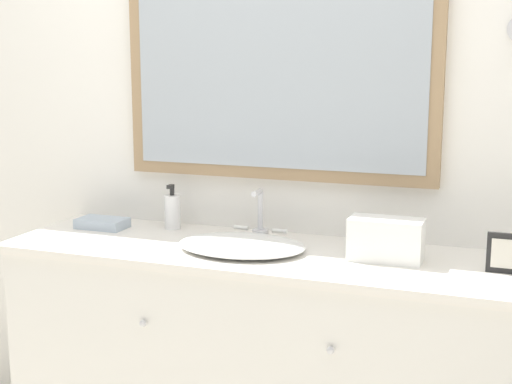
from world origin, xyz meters
TOP-DOWN VIEW (x-y plane):
  - wall_back at (-0.00, 0.57)m, footprint 8.00×0.18m
  - vanity_counter at (0.00, 0.27)m, footprint 1.81×0.55m
  - sink_basin at (-0.06, 0.25)m, footprint 0.45×0.39m
  - soap_bottle at (-0.42, 0.45)m, footprint 0.06×0.06m
  - appliance_box at (0.42, 0.29)m, footprint 0.24×0.12m
  - picture_frame at (0.78, 0.27)m, footprint 0.10×0.01m
  - hand_towel_near_sink at (-0.69, 0.36)m, footprint 0.19×0.11m

SIDE VIEW (x-z plane):
  - vanity_counter at x=0.00m, z-range 0.00..0.86m
  - hand_towel_near_sink at x=-0.69m, z-range 0.86..0.90m
  - sink_basin at x=-0.06m, z-range 0.79..0.97m
  - picture_frame at x=0.78m, z-range 0.86..0.99m
  - soap_bottle at x=-0.42m, z-range 0.85..1.02m
  - appliance_box at x=0.42m, z-range 0.86..1.00m
  - wall_back at x=0.00m, z-range 0.01..2.56m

